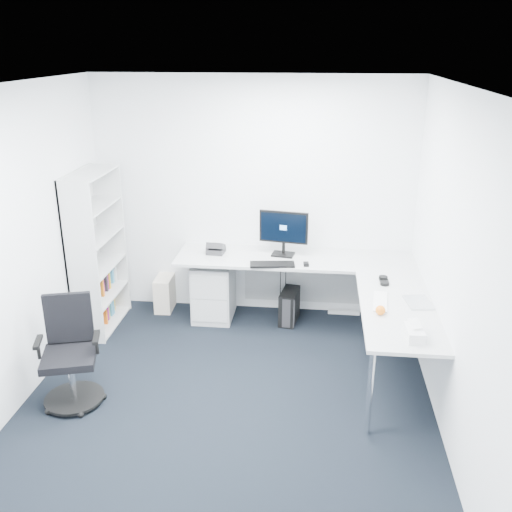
# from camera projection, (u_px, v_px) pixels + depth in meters

# --- Properties ---
(ground) EXTENTS (4.20, 4.20, 0.00)m
(ground) POSITION_uv_depth(u_px,v_px,m) (225.00, 410.00, 4.95)
(ground) COLOR black
(ceiling) EXTENTS (4.20, 4.20, 0.00)m
(ceiling) POSITION_uv_depth(u_px,v_px,m) (218.00, 87.00, 4.00)
(ceiling) COLOR white
(wall_back) EXTENTS (3.60, 0.02, 2.70)m
(wall_back) POSITION_uv_depth(u_px,v_px,m) (253.00, 198.00, 6.43)
(wall_back) COLOR white
(wall_back) RESTS_ON ground
(wall_front) EXTENTS (3.60, 0.02, 2.70)m
(wall_front) POSITION_uv_depth(u_px,v_px,m) (143.00, 439.00, 2.52)
(wall_front) COLOR white
(wall_front) RESTS_ON ground
(wall_left) EXTENTS (0.02, 4.20, 2.70)m
(wall_left) POSITION_uv_depth(u_px,v_px,m) (5.00, 257.00, 4.66)
(wall_left) COLOR white
(wall_left) RESTS_ON ground
(wall_right) EXTENTS (0.02, 4.20, 2.70)m
(wall_right) POSITION_uv_depth(u_px,v_px,m) (458.00, 276.00, 4.29)
(wall_right) COLOR white
(wall_right) RESTS_ON ground
(l_desk) EXTENTS (2.70, 1.51, 0.79)m
(l_desk) POSITION_uv_depth(u_px,v_px,m) (297.00, 304.00, 6.06)
(l_desk) COLOR #B1B3B4
(l_desk) RESTS_ON ground
(drawer_pedestal) EXTENTS (0.44, 0.55, 0.67)m
(drawer_pedestal) POSITION_uv_depth(u_px,v_px,m) (214.00, 290.00, 6.54)
(drawer_pedestal) COLOR #B1B3B4
(drawer_pedestal) RESTS_ON ground
(bookshelf) EXTENTS (0.34, 0.88, 1.75)m
(bookshelf) POSITION_uv_depth(u_px,v_px,m) (97.00, 252.00, 6.16)
(bookshelf) COLOR silver
(bookshelf) RESTS_ON ground
(task_chair) EXTENTS (0.67, 0.67, 0.96)m
(task_chair) POSITION_uv_depth(u_px,v_px,m) (69.00, 355.00, 4.90)
(task_chair) COLOR black
(task_chair) RESTS_ON ground
(black_pc_tower) EXTENTS (0.23, 0.41, 0.38)m
(black_pc_tower) POSITION_uv_depth(u_px,v_px,m) (289.00, 306.00, 6.47)
(black_pc_tower) COLOR black
(black_pc_tower) RESTS_ON ground
(beige_pc_tower) EXTENTS (0.20, 0.43, 0.40)m
(beige_pc_tower) POSITION_uv_depth(u_px,v_px,m) (165.00, 292.00, 6.81)
(beige_pc_tower) COLOR beige
(beige_pc_tower) RESTS_ON ground
(power_strip) EXTENTS (0.37, 0.07, 0.04)m
(power_strip) POSITION_uv_depth(u_px,v_px,m) (344.00, 312.00, 6.71)
(power_strip) COLOR silver
(power_strip) RESTS_ON ground
(monitor) EXTENTS (0.56, 0.25, 0.52)m
(monitor) POSITION_uv_depth(u_px,v_px,m) (283.00, 233.00, 6.22)
(monitor) COLOR black
(monitor) RESTS_ON l_desk
(black_keyboard) EXTENTS (0.49, 0.22, 0.02)m
(black_keyboard) POSITION_uv_depth(u_px,v_px,m) (272.00, 264.00, 6.02)
(black_keyboard) COLOR black
(black_keyboard) RESTS_ON l_desk
(mouse) EXTENTS (0.06, 0.10, 0.03)m
(mouse) POSITION_uv_depth(u_px,v_px,m) (306.00, 264.00, 6.01)
(mouse) COLOR black
(mouse) RESTS_ON l_desk
(desk_phone) EXTENTS (0.20, 0.20, 0.13)m
(desk_phone) POSITION_uv_depth(u_px,v_px,m) (216.00, 248.00, 6.35)
(desk_phone) COLOR #272729
(desk_phone) RESTS_ON l_desk
(laptop) EXTENTS (0.36, 0.35, 0.22)m
(laptop) POSITION_uv_depth(u_px,v_px,m) (419.00, 292.00, 5.11)
(laptop) COLOR silver
(laptop) RESTS_ON l_desk
(white_keyboard) EXTENTS (0.17, 0.45, 0.01)m
(white_keyboard) POSITION_uv_depth(u_px,v_px,m) (380.00, 302.00, 5.16)
(white_keyboard) COLOR silver
(white_keyboard) RESTS_ON l_desk
(headphones) EXTENTS (0.13, 0.21, 0.05)m
(headphones) POSITION_uv_depth(u_px,v_px,m) (384.00, 279.00, 5.59)
(headphones) COLOR black
(headphones) RESTS_ON l_desk
(orange_fruit) EXTENTS (0.09, 0.09, 0.09)m
(orange_fruit) POSITION_uv_depth(u_px,v_px,m) (380.00, 310.00, 4.91)
(orange_fruit) COLOR orange
(orange_fruit) RESTS_ON l_desk
(tissue_box) EXTENTS (0.15, 0.26, 0.09)m
(tissue_box) POSITION_uv_depth(u_px,v_px,m) (414.00, 333.00, 4.53)
(tissue_box) COLOR silver
(tissue_box) RESTS_ON l_desk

